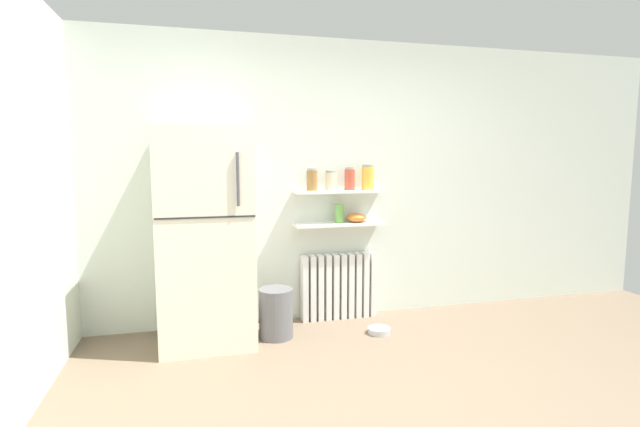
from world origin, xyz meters
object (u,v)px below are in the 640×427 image
object	(u,v)px
storage_jar_0	(312,180)
trash_bin	(276,313)
storage_jar_1	(331,180)
shelf_bowl	(356,218)
refrigerator	(206,237)
radiator	(339,286)
storage_jar_2	(350,179)
vase	(339,214)
storage_jar_3	(368,177)
pet_food_bowl	(379,331)

from	to	relation	value
storage_jar_0	trash_bin	distance (m)	1.22
storage_jar_1	shelf_bowl	xyz separation A→B (m)	(0.25, 0.00, -0.35)
refrigerator	storage_jar_1	size ratio (longest dim) A/B	9.76
shelf_bowl	radiator	bearing A→B (deg)	169.17
storage_jar_2	storage_jar_0	bearing A→B (deg)	180.00
storage_jar_0	refrigerator	bearing A→B (deg)	-165.95
storage_jar_0	vase	size ratio (longest dim) A/B	1.17
vase	trash_bin	size ratio (longest dim) A/B	0.40
vase	shelf_bowl	world-z (taller)	vase
storage_jar_1	trash_bin	world-z (taller)	storage_jar_1
vase	refrigerator	bearing A→B (deg)	-168.89
refrigerator	storage_jar_0	world-z (taller)	refrigerator
refrigerator	vase	size ratio (longest dim) A/B	10.32
radiator	storage_jar_0	bearing A→B (deg)	-173.61
radiator	trash_bin	xyz separation A→B (m)	(-0.66, -0.33, -0.10)
storage_jar_3	radiator	bearing A→B (deg)	173.61
refrigerator	pet_food_bowl	bearing A→B (deg)	-8.05
radiator	storage_jar_0	size ratio (longest dim) A/B	3.59
storage_jar_3	trash_bin	bearing A→B (deg)	-161.95
refrigerator	trash_bin	size ratio (longest dim) A/B	4.18
storage_jar_1	shelf_bowl	world-z (taller)	storage_jar_1
storage_jar_0	pet_food_bowl	xyz separation A→B (m)	(0.49, -0.44, -1.30)
shelf_bowl	trash_bin	bearing A→B (deg)	-159.68
radiator	shelf_bowl	xyz separation A→B (m)	(0.16, -0.03, 0.65)
radiator	storage_jar_1	bearing A→B (deg)	-161.44
storage_jar_0	shelf_bowl	world-z (taller)	storage_jar_0
storage_jar_1	refrigerator	bearing A→B (deg)	-168.11
radiator	trash_bin	size ratio (longest dim) A/B	1.71
storage_jar_3	shelf_bowl	bearing A→B (deg)	180.00
storage_jar_1	vase	world-z (taller)	storage_jar_1
storage_jar_2	trash_bin	world-z (taller)	storage_jar_2
storage_jar_3	refrigerator	bearing A→B (deg)	-170.91
storage_jar_1	radiator	bearing A→B (deg)	18.56
storage_jar_0	trash_bin	world-z (taller)	storage_jar_0
storage_jar_3	shelf_bowl	distance (m)	0.39
vase	shelf_bowl	xyz separation A→B (m)	(0.16, 0.00, -0.04)
refrigerator	radiator	world-z (taller)	refrigerator
storage_jar_0	vase	distance (m)	0.41
storage_jar_0	storage_jar_3	size ratio (longest dim) A/B	0.87
pet_food_bowl	vase	bearing A→B (deg)	117.80
radiator	pet_food_bowl	xyz separation A→B (m)	(0.22, -0.47, -0.28)
vase	trash_bin	distance (m)	1.07
trash_bin	pet_food_bowl	world-z (taller)	trash_bin
storage_jar_0	pet_food_bowl	bearing A→B (deg)	-41.86
storage_jar_2	storage_jar_1	bearing A→B (deg)	-180.00
storage_jar_2	storage_jar_3	bearing A→B (deg)	-0.00
storage_jar_3	pet_food_bowl	xyz separation A→B (m)	(-0.04, -0.44, -1.31)
radiator	vase	size ratio (longest dim) A/B	4.22
storage_jar_1	trash_bin	xyz separation A→B (m)	(-0.57, -0.30, -1.10)
radiator	storage_jar_2	size ratio (longest dim) A/B	3.46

